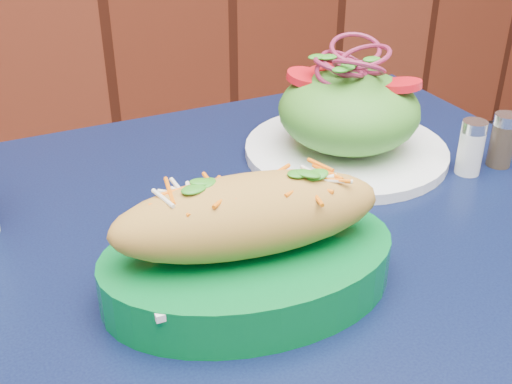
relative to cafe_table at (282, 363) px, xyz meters
name	(u,v)px	position (x,y,z in m)	size (l,w,h in m)	color
cafe_table	(282,363)	(0.00, 0.00, 0.00)	(0.81, 0.81, 0.75)	black
banh_mi_basket	(248,245)	(-0.03, 0.01, 0.13)	(0.26, 0.19, 0.11)	#036627
salad_plate	(348,117)	(0.18, 0.19, 0.14)	(0.23, 0.23, 0.13)	white
salt_shaker	(471,148)	(0.28, 0.10, 0.12)	(0.03, 0.03, 0.06)	white
pepper_shaker	(503,140)	(0.32, 0.10, 0.12)	(0.03, 0.03, 0.06)	#3F3326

